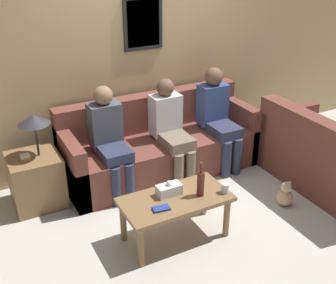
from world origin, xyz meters
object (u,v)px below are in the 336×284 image
teddy_bear (285,195)px  person_right (218,114)px  couch_main (160,146)px  wine_bottle (201,183)px  coffee_table (175,204)px  couch_side (330,163)px  drinking_glass (225,188)px  person_middle (171,127)px  person_left (110,137)px

teddy_bear → person_right: bearing=97.2°
couch_main → wine_bottle: couch_main is taller
coffee_table → couch_side: bearing=-0.7°
couch_side → drinking_glass: couch_side is taller
coffee_table → wine_bottle: 0.31m
couch_side → teddy_bear: couch_side is taller
couch_main → person_middle: 0.38m
wine_bottle → person_middle: 1.14m
couch_side → person_right: (-0.81, 1.07, 0.34)m
couch_main → teddy_bear: 1.55m
person_middle → teddy_bear: bearing=-54.6°
drinking_glass → person_middle: 1.19m
drinking_glass → person_left: (-0.66, 1.22, 0.16)m
coffee_table → person_right: 1.59m
coffee_table → person_middle: bearing=64.0°
couch_main → drinking_glass: couch_main is taller
teddy_bear → coffee_table: bearing=176.9°
wine_bottle → person_right: bearing=50.1°
couch_side → person_left: bearing=63.1°
wine_bottle → drinking_glass: (0.22, -0.07, -0.08)m
person_left → wine_bottle: bearing=-69.1°
couch_main → person_middle: size_ratio=2.00×
coffee_table → teddy_bear: 1.32m
couch_side → coffee_table: (-1.96, 0.02, 0.06)m
couch_main → person_right: bearing=-14.3°
wine_bottle → person_middle: (0.28, 1.10, 0.06)m
couch_main → wine_bottle: 1.34m
wine_bottle → person_middle: size_ratio=0.29×
couch_side → coffee_table: size_ratio=1.64×
couch_main → coffee_table: size_ratio=2.33×
person_middle → teddy_bear: size_ratio=4.21×
drinking_glass → teddy_bear: 0.93m
wine_bottle → person_left: 1.23m
couch_side → coffee_table: bearing=89.3°
couch_side → teddy_bear: (-0.67, -0.05, -0.20)m
person_right → teddy_bear: size_ratio=4.35×
teddy_bear → couch_side: bearing=4.0°
couch_side → drinking_glass: 1.53m
coffee_table → wine_bottle: wine_bottle is taller
drinking_glass → person_right: 1.39m
coffee_table → wine_bottle: (0.22, -0.07, 0.20)m
person_middle → person_right: bearing=1.1°
couch_side → teddy_bear: bearing=94.0°
coffee_table → person_middle: person_middle is taller
couch_main → coffee_table: 1.31m
coffee_table → couch_main: bearing=69.2°
coffee_table → drinking_glass: (0.45, -0.14, 0.12)m
wine_bottle → coffee_table: bearing=163.5°
drinking_glass → teddy_bear: (0.85, 0.07, -0.38)m
couch_main → couch_side: same height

